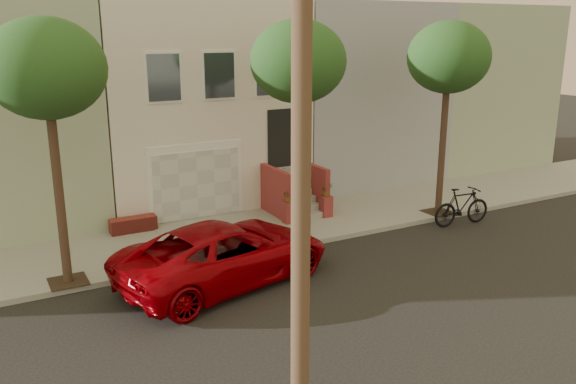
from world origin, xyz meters
TOP-DOWN VIEW (x-y plane):
  - ground at (0.00, 0.00)m, footprint 90.00×90.00m
  - sidewalk at (0.00, 5.35)m, footprint 40.00×3.70m
  - house_row at (0.00, 11.19)m, footprint 33.10×11.70m
  - tree_left at (-5.50, 3.90)m, footprint 2.70×2.57m
  - tree_mid at (1.00, 3.90)m, footprint 2.70×2.57m
  - tree_right at (6.50, 3.90)m, footprint 2.70×2.57m
  - pickup_truck at (-1.96, 2.34)m, footprint 6.01×3.78m
  - motorcycle at (6.52, 2.84)m, footprint 2.14×0.81m

SIDE VIEW (x-z plane):
  - ground at x=0.00m, z-range 0.00..0.00m
  - sidewalk at x=0.00m, z-range 0.00..0.15m
  - motorcycle at x=6.52m, z-range 0.00..1.26m
  - pickup_truck at x=-1.96m, z-range 0.00..1.55m
  - house_row at x=0.00m, z-range 0.14..7.14m
  - tree_left at x=-5.50m, z-range 2.11..8.41m
  - tree_mid at x=1.00m, z-range 2.11..8.41m
  - tree_right at x=6.50m, z-range 2.11..8.41m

